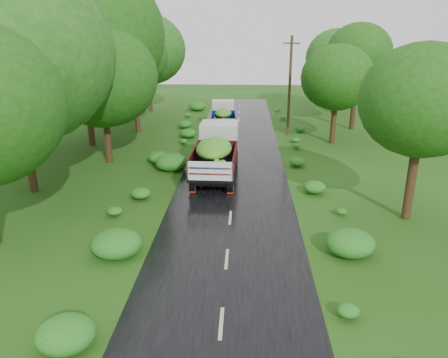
{
  "coord_description": "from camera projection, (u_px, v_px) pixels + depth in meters",
  "views": [
    {
      "loc": [
        0.64,
        -11.36,
        8.76
      ],
      "look_at": [
        -0.35,
        8.86,
        1.7
      ],
      "focal_mm": 35.0,
      "sensor_mm": 36.0,
      "label": 1
    }
  ],
  "objects": [
    {
      "name": "ground",
      "position": [
        221.0,
        324.0,
        13.63
      ],
      "size": [
        120.0,
        120.0,
        0.0
      ],
      "primitive_type": "plane",
      "color": "#1E400D",
      "rests_on": "ground"
    },
    {
      "name": "road",
      "position": [
        228.0,
        247.0,
        18.34
      ],
      "size": [
        6.5,
        80.0,
        0.02
      ],
      "primitive_type": "cube",
      "color": "black",
      "rests_on": "ground"
    },
    {
      "name": "road_lines",
      "position": [
        229.0,
        236.0,
        19.28
      ],
      "size": [
        0.12,
        69.6,
        0.0
      ],
      "color": "#BFB78C",
      "rests_on": "road"
    },
    {
      "name": "truck_near",
      "position": [
        216.0,
        150.0,
        26.62
      ],
      "size": [
        2.64,
        7.02,
        2.92
      ],
      "rotation": [
        0.0,
        0.0,
        -0.03
      ],
      "color": "black",
      "rests_on": "ground"
    },
    {
      "name": "truck_far",
      "position": [
        223.0,
        116.0,
        38.52
      ],
      "size": [
        2.37,
        5.86,
        2.42
      ],
      "rotation": [
        0.0,
        0.0,
        0.06
      ],
      "color": "black",
      "rests_on": "ground"
    },
    {
      "name": "utility_pole",
      "position": [
        290.0,
        85.0,
        36.31
      ],
      "size": [
        1.35,
        0.65,
        8.14
      ],
      "rotation": [
        0.0,
        0.0,
        -0.4
      ],
      "color": "#382616",
      "rests_on": "ground"
    },
    {
      "name": "trees_left",
      "position": [
        92.0,
        56.0,
        31.02
      ],
      "size": [
        7.04,
        35.18,
        10.44
      ],
      "color": "black",
      "rests_on": "ground"
    },
    {
      "name": "trees_right",
      "position": [
        354.0,
        67.0,
        34.6
      ],
      "size": [
        6.07,
        31.45,
        8.19
      ],
      "color": "black",
      "rests_on": "ground"
    },
    {
      "name": "shrubs",
      "position": [
        234.0,
        172.0,
        26.72
      ],
      "size": [
        11.9,
        44.0,
        0.7
      ],
      "color": "#205D16",
      "rests_on": "ground"
    }
  ]
}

